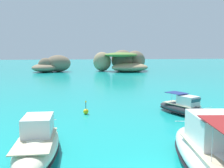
% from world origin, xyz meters
% --- Properties ---
extents(islet_large, '(18.87, 15.97, 7.02)m').
position_xyz_m(islet_large, '(13.62, 73.15, 3.20)').
color(islet_large, '#756651').
rests_on(islet_large, ground).
extents(islet_small, '(14.21, 12.84, 5.37)m').
position_xyz_m(islet_small, '(-9.95, 72.72, 2.14)').
color(islet_small, '#756651').
rests_on(islet_small, ground).
extents(motorboat_charcoal, '(4.79, 7.17, 2.18)m').
position_xyz_m(motorboat_charcoal, '(7.40, 13.36, 0.70)').
color(motorboat_charcoal, '#2D2D33').
rests_on(motorboat_charcoal, ground).
extents(motorboat_white, '(4.81, 11.29, 3.42)m').
position_xyz_m(motorboat_white, '(3.18, 0.77, 1.08)').
color(motorboat_white, white).
rests_on(motorboat_white, ground).
extents(motorboat_cream, '(2.87, 8.56, 2.50)m').
position_xyz_m(motorboat_cream, '(-6.32, 5.03, 0.84)').
color(motorboat_cream, beige).
rests_on(motorboat_cream, ground).
extents(channel_buoy, '(0.56, 0.56, 1.48)m').
position_xyz_m(channel_buoy, '(-2.70, 15.40, 0.34)').
color(channel_buoy, yellow).
rests_on(channel_buoy, ground).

